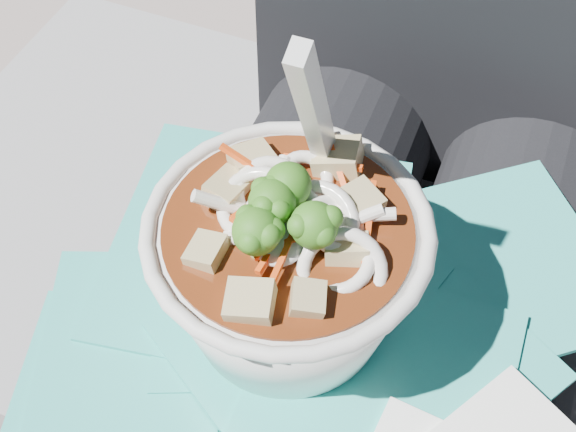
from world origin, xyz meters
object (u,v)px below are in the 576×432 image
(person_body, at_px, (396,258))
(udon_bowl, at_px, (288,261))
(stone_ledge, at_px, (380,383))
(lap, at_px, (355,380))
(plastic_bag, at_px, (307,345))

(person_body, relative_size, udon_bowl, 4.72)
(stone_ledge, relative_size, udon_bowl, 4.83)
(udon_bowl, bearing_deg, stone_ledge, 75.19)
(person_body, bearing_deg, lap, -90.00)
(stone_ledge, xyz_separation_m, person_body, (0.00, -0.06, 0.32))
(stone_ledge, height_order, plastic_bag, plastic_bag)
(person_body, distance_m, udon_bowl, 0.17)
(lap, distance_m, plastic_bag, 0.10)
(lap, relative_size, person_body, 0.49)
(person_body, relative_size, plastic_bag, 2.44)
(stone_ledge, height_order, person_body, person_body)
(stone_ledge, height_order, udon_bowl, udon_bowl)
(udon_bowl, bearing_deg, person_body, 68.11)
(stone_ledge, distance_m, plastic_bag, 0.42)
(lap, relative_size, plastic_bag, 1.20)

